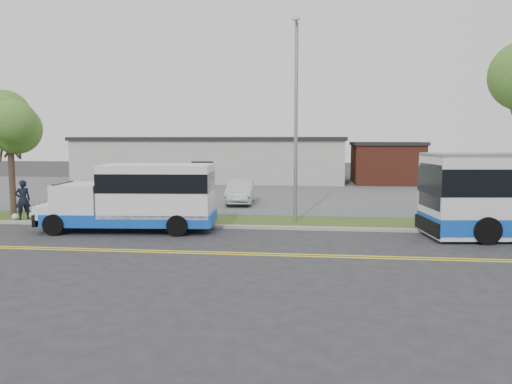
# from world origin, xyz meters

# --- Properties ---
(ground) EXTENTS (140.00, 140.00, 0.00)m
(ground) POSITION_xyz_m (0.00, 0.00, 0.00)
(ground) COLOR #28282B
(ground) RESTS_ON ground
(lane_line_north) EXTENTS (70.00, 0.12, 0.01)m
(lane_line_north) POSITION_xyz_m (0.00, -3.85, 0.01)
(lane_line_north) COLOR yellow
(lane_line_north) RESTS_ON ground
(lane_line_south) EXTENTS (70.00, 0.12, 0.01)m
(lane_line_south) POSITION_xyz_m (0.00, -4.15, 0.01)
(lane_line_south) COLOR yellow
(lane_line_south) RESTS_ON ground
(curb) EXTENTS (80.00, 0.30, 0.15)m
(curb) POSITION_xyz_m (0.00, 1.10, 0.07)
(curb) COLOR #9E9B93
(curb) RESTS_ON ground
(verge) EXTENTS (80.00, 3.30, 0.10)m
(verge) POSITION_xyz_m (0.00, 2.90, 0.05)
(verge) COLOR #39521B
(verge) RESTS_ON ground
(parking_lot) EXTENTS (80.00, 25.00, 0.10)m
(parking_lot) POSITION_xyz_m (0.00, 17.00, 0.05)
(parking_lot) COLOR #4C4C4F
(parking_lot) RESTS_ON ground
(commercial_building) EXTENTS (25.40, 10.40, 4.35)m
(commercial_building) POSITION_xyz_m (-6.00, 27.00, 2.18)
(commercial_building) COLOR #9E9E99
(commercial_building) RESTS_ON ground
(brick_wing) EXTENTS (6.30, 7.30, 3.90)m
(brick_wing) POSITION_xyz_m (10.50, 26.00, 1.96)
(brick_wing) COLOR brown
(brick_wing) RESTS_ON ground
(tree_west) EXTENTS (4.40, 4.40, 6.91)m
(tree_west) POSITION_xyz_m (-12.00, 3.20, 5.12)
(tree_west) COLOR #35231D
(tree_west) RESTS_ON verge
(streetlight_near) EXTENTS (0.35, 1.53, 9.50)m
(streetlight_near) POSITION_xyz_m (3.00, 2.73, 5.23)
(streetlight_near) COLOR gray
(streetlight_near) RESTS_ON verge
(shuttle_bus) EXTENTS (8.00, 3.16, 3.00)m
(shuttle_bus) POSITION_xyz_m (-3.79, -0.01, 1.60)
(shuttle_bus) COLOR #1046B2
(shuttle_bus) RESTS_ON ground
(pedestrian) EXTENTS (0.85, 0.84, 1.98)m
(pedestrian) POSITION_xyz_m (-10.63, 1.90, 1.09)
(pedestrian) COLOR black
(pedestrian) RESTS_ON verge
(parked_car_a) EXTENTS (1.87, 4.62, 1.49)m
(parked_car_a) POSITION_xyz_m (-0.70, 9.40, 0.85)
(parked_car_a) COLOR silver
(parked_car_a) RESTS_ON parking_lot
(parked_car_b) EXTENTS (3.34, 5.51, 1.49)m
(parked_car_b) POSITION_xyz_m (-8.39, 14.23, 0.85)
(parked_car_b) COLOR white
(parked_car_b) RESTS_ON parking_lot
(grocery_bag_left) EXTENTS (0.32, 0.32, 0.32)m
(grocery_bag_left) POSITION_xyz_m (-10.93, 1.65, 0.26)
(grocery_bag_left) COLOR white
(grocery_bag_left) RESTS_ON verge
(grocery_bag_right) EXTENTS (0.32, 0.32, 0.32)m
(grocery_bag_right) POSITION_xyz_m (-10.33, 2.15, 0.26)
(grocery_bag_right) COLOR white
(grocery_bag_right) RESTS_ON verge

